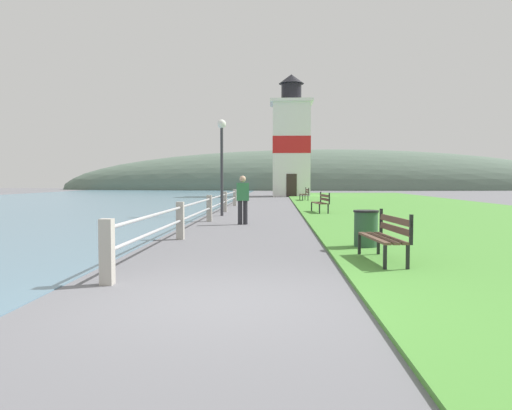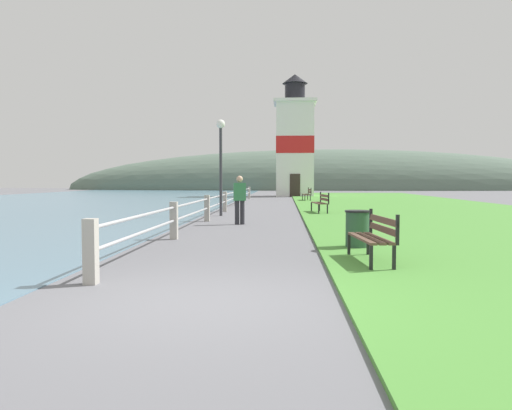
{
  "view_description": "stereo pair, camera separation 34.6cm",
  "coord_description": "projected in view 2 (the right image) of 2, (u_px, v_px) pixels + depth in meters",
  "views": [
    {
      "loc": [
        0.72,
        -5.94,
        1.5
      ],
      "look_at": [
        -0.25,
        17.51,
        0.3
      ],
      "focal_mm": 35.0,
      "sensor_mm": 36.0,
      "label": 1
    },
    {
      "loc": [
        1.07,
        -5.92,
        1.5
      ],
      "look_at": [
        -0.25,
        17.51,
        0.3
      ],
      "focal_mm": 35.0,
      "sensor_mm": 36.0,
      "label": 2
    }
  ],
  "objects": [
    {
      "name": "park_bench_near",
      "position": [
        375.0,
        234.0,
        8.74
      ],
      "size": [
        0.62,
        1.69,
        0.94
      ],
      "rotation": [
        0.0,
        0.0,
        3.23
      ],
      "color": "brown",
      "rests_on": "ground_plane"
    },
    {
      "name": "lighthouse",
      "position": [
        295.0,
        143.0,
        44.72
      ],
      "size": [
        3.77,
        3.77,
        10.89
      ],
      "color": "white",
      "rests_on": "ground_plane"
    },
    {
      "name": "person_strolling",
      "position": [
        240.0,
        198.0,
        16.61
      ],
      "size": [
        0.43,
        0.29,
        1.63
      ],
      "rotation": [
        0.0,
        0.0,
        1.78
      ],
      "color": "#28282D",
      "rests_on": "ground_plane"
    },
    {
      "name": "trash_bin",
      "position": [
        357.0,
        230.0,
        10.66
      ],
      "size": [
        0.54,
        0.54,
        0.84
      ],
      "color": "#2D5138",
      "rests_on": "ground_plane"
    },
    {
      "name": "distant_hillside",
      "position": [
        330.0,
        190.0,
        74.6
      ],
      "size": [
        80.0,
        16.0,
        12.0
      ],
      "color": "#566B5B",
      "rests_on": "ground_plane"
    },
    {
      "name": "grass_verge",
      "position": [
        417.0,
        209.0,
        25.15
      ],
      "size": [
        12.0,
        58.8,
        0.06
      ],
      "color": "#4C8E38",
      "rests_on": "ground_plane"
    },
    {
      "name": "park_bench_midway",
      "position": [
        321.0,
        201.0,
        21.89
      ],
      "size": [
        0.68,
        1.88,
        0.94
      ],
      "rotation": [
        0.0,
        0.0,
        3.26
      ],
      "color": "brown",
      "rests_on": "ground_plane"
    },
    {
      "name": "ground_plane",
      "position": [
        196.0,
        303.0,
        6.04
      ],
      "size": [
        160.0,
        160.0,
        0.0
      ],
      "primitive_type": "plane",
      "color": "slate"
    },
    {
      "name": "park_bench_far",
      "position": [
        308.0,
        193.0,
        34.78
      ],
      "size": [
        0.58,
        1.78,
        0.94
      ],
      "rotation": [
        0.0,
        0.0,
        3.2
      ],
      "color": "brown",
      "rests_on": "ground_plane"
    },
    {
      "name": "lamp_post",
      "position": [
        221.0,
        149.0,
        20.48
      ],
      "size": [
        0.36,
        0.36,
        3.96
      ],
      "color": "#333338",
      "rests_on": "ground_plane"
    },
    {
      "name": "seawall_railing",
      "position": [
        225.0,
        200.0,
        23.22
      ],
      "size": [
        0.18,
        32.5,
        0.94
      ],
      "color": "#A8A399",
      "rests_on": "ground_plane"
    }
  ]
}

